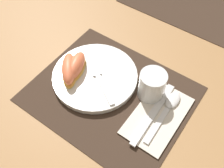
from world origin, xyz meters
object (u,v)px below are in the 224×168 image
(juice_glass, at_px, (152,86))
(spoon, at_px, (169,106))
(fork, at_px, (99,77))
(plate, at_px, (95,76))
(citrus_wedge_1, at_px, (69,69))
(citrus_wedge_0, at_px, (77,66))
(knife, at_px, (152,115))

(juice_glass, distance_m, spoon, 0.07)
(juice_glass, height_order, fork, juice_glass)
(plate, distance_m, juice_glass, 0.17)
(juice_glass, bearing_deg, fork, -161.91)
(juice_glass, height_order, citrus_wedge_1, juice_glass)
(spoon, bearing_deg, citrus_wedge_0, -169.77)
(fork, bearing_deg, plate, 168.90)
(citrus_wedge_0, bearing_deg, juice_glass, 15.80)
(knife, bearing_deg, citrus_wedge_0, -179.63)
(knife, relative_size, fork, 1.36)
(fork, xyz_separation_m, citrus_wedge_1, (-0.08, -0.04, 0.02))
(knife, height_order, fork, fork)
(knife, xyz_separation_m, citrus_wedge_0, (-0.25, -0.00, 0.03))
(knife, bearing_deg, citrus_wedge_1, -174.49)
(plate, relative_size, fork, 1.54)
(spoon, bearing_deg, knife, -116.10)
(knife, bearing_deg, fork, 176.54)
(plate, xyz_separation_m, juice_glass, (0.16, 0.04, 0.03))
(spoon, xyz_separation_m, citrus_wedge_1, (-0.29, -0.07, 0.03))
(citrus_wedge_1, bearing_deg, plate, 32.79)
(plate, height_order, juice_glass, juice_glass)
(knife, height_order, citrus_wedge_1, citrus_wedge_1)
(fork, relative_size, citrus_wedge_1, 1.39)
(citrus_wedge_1, bearing_deg, fork, 25.40)
(plate, xyz_separation_m, citrus_wedge_0, (-0.05, -0.02, 0.03))
(plate, xyz_separation_m, spoon, (0.22, 0.03, -0.00))
(spoon, bearing_deg, plate, -171.36)
(citrus_wedge_1, bearing_deg, knife, 5.51)
(fork, distance_m, citrus_wedge_0, 0.07)
(plate, height_order, fork, fork)
(juice_glass, bearing_deg, citrus_wedge_0, -164.20)
(spoon, height_order, fork, fork)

